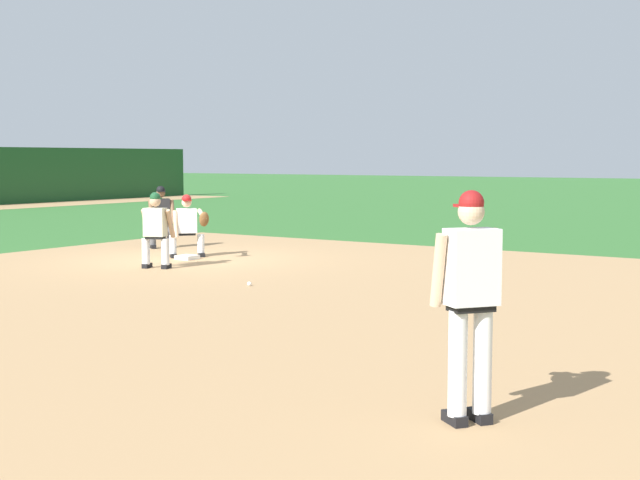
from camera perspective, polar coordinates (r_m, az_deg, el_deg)
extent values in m
plane|color=#336B2D|center=(18.73, -8.50, -1.24)|extent=(160.00, 160.00, 0.00)
cube|color=tan|center=(12.85, -3.54, -4.16)|extent=(18.00, 18.00, 0.01)
cube|color=white|center=(18.73, -8.50, -1.11)|extent=(0.38, 0.38, 0.09)
sphere|color=white|center=(14.74, -4.54, -2.82)|extent=(0.07, 0.07, 0.07)
cube|color=black|center=(7.29, 8.60, -11.24)|extent=(0.25, 0.27, 0.09)
cylinder|color=white|center=(7.14, 8.80, -7.81)|extent=(0.15, 0.15, 0.84)
cube|color=black|center=(7.39, 10.14, -11.03)|extent=(0.25, 0.27, 0.09)
cylinder|color=white|center=(7.24, 10.36, -7.65)|extent=(0.15, 0.15, 0.84)
cube|color=black|center=(7.10, 9.64, -4.27)|extent=(0.39, 0.37, 0.06)
cube|color=white|center=(7.05, 9.68, -1.71)|extent=(0.46, 0.43, 0.60)
sphere|color=#DBB28E|center=(7.03, 9.66, 1.79)|extent=(0.21, 0.21, 0.21)
sphere|color=maroon|center=(7.03, 9.66, 2.36)|extent=(0.20, 0.20, 0.20)
cube|color=maroon|center=(7.11, 9.31, 2.20)|extent=(0.20, 0.19, 0.02)
cylinder|color=#DBB28E|center=(7.01, 7.59, -1.93)|extent=(0.19, 0.20, 0.59)
cylinder|color=#DBB28E|center=(7.42, 10.29, -0.64)|extent=(0.39, 0.47, 0.41)
ellipsoid|color=brown|center=(7.51, 9.96, -1.84)|extent=(0.34, 0.36, 0.34)
cube|color=black|center=(19.17, -7.60, -0.95)|extent=(0.25, 0.27, 0.09)
cylinder|color=white|center=(19.18, -7.63, -0.24)|extent=(0.15, 0.15, 0.40)
cube|color=black|center=(19.06, -9.37, -1.01)|extent=(0.25, 0.27, 0.09)
cylinder|color=white|center=(19.08, -9.40, -0.29)|extent=(0.15, 0.15, 0.40)
cube|color=black|center=(19.11, -8.52, 0.39)|extent=(0.39, 0.37, 0.06)
cube|color=white|center=(19.08, -8.53, 1.23)|extent=(0.46, 0.44, 0.52)
sphere|color=#DBB28E|center=(19.04, -8.54, 2.40)|extent=(0.21, 0.21, 0.21)
sphere|color=maroon|center=(19.04, -8.54, 2.61)|extent=(0.20, 0.20, 0.20)
cube|color=maroon|center=(18.95, -8.49, 2.52)|extent=(0.20, 0.19, 0.02)
cylinder|color=#DBB28E|center=(18.71, -7.56, 1.61)|extent=(0.43, 0.52, 0.24)
cylinder|color=#DBB28E|center=(18.95, -9.22, 1.01)|extent=(0.22, 0.24, 0.58)
ellipsoid|color=brown|center=(18.51, -7.43, 1.33)|extent=(0.29, 0.29, 0.35)
cube|color=black|center=(17.41, -11.01, -1.63)|extent=(0.28, 0.19, 0.09)
cylinder|color=white|center=(17.34, -11.08, -0.71)|extent=(0.15, 0.15, 0.50)
cube|color=black|center=(17.24, -9.80, -1.67)|extent=(0.28, 0.19, 0.09)
cylinder|color=white|center=(17.18, -9.87, -0.74)|extent=(0.15, 0.15, 0.50)
cube|color=black|center=(17.23, -10.50, 0.17)|extent=(0.30, 0.39, 0.06)
cube|color=beige|center=(17.21, -10.51, 1.13)|extent=(0.36, 0.46, 0.54)
sphere|color=tan|center=(17.20, -10.51, 2.46)|extent=(0.21, 0.21, 0.21)
sphere|color=#194C28|center=(17.20, -10.51, 2.70)|extent=(0.20, 0.20, 0.20)
cube|color=#194C28|center=(17.28, -10.39, 2.63)|extent=(0.16, 0.20, 0.02)
cylinder|color=tan|center=(17.45, -11.06, 1.07)|extent=(0.34, 0.19, 0.56)
cylinder|color=tan|center=(17.24, -9.55, 1.04)|extent=(0.34, 0.19, 0.56)
cube|color=black|center=(21.17, -9.56, -0.39)|extent=(0.24, 0.27, 0.09)
cylinder|color=#515154|center=(21.18, -9.59, 0.39)|extent=(0.15, 0.15, 0.50)
cube|color=black|center=(21.10, -10.63, -0.42)|extent=(0.24, 0.27, 0.09)
cylinder|color=#515154|center=(21.12, -10.66, 0.36)|extent=(0.15, 0.15, 0.50)
cube|color=black|center=(21.13, -10.14, 1.10)|extent=(0.39, 0.36, 0.06)
cube|color=#232326|center=(21.11, -10.15, 1.89)|extent=(0.46, 0.43, 0.54)
sphere|color=brown|center=(21.07, -10.16, 2.97)|extent=(0.21, 0.21, 0.21)
sphere|color=black|center=(21.07, -10.16, 3.16)|extent=(0.20, 0.20, 0.20)
cube|color=black|center=(20.98, -10.12, 3.08)|extent=(0.20, 0.19, 0.02)
cylinder|color=brown|center=(21.01, -9.41, 1.79)|extent=(0.27, 0.31, 0.56)
cylinder|color=brown|center=(20.93, -10.76, 1.76)|extent=(0.27, 0.31, 0.56)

